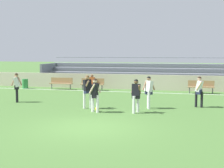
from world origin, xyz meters
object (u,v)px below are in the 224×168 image
object	(u,v)px
bench_far_right	(92,83)
player_dark_pressing_high	(136,93)
bench_centre_sideline	(201,86)
player_dark_wide_right	(95,92)
player_white_wide_left	(149,89)
bench_far_left	(61,82)
soccer_ball	(97,109)
spectator_seated	(92,81)
player_white_deep_cover	(17,85)
trash_bin	(25,84)
bleacher_stand	(146,74)
player_dark_trailing_run	(87,89)
player_white_overlapping	(199,89)

from	to	relation	value
bench_far_right	player_dark_pressing_high	world-z (taller)	player_dark_pressing_high
bench_centre_sideline	player_dark_wide_right	distance (m)	10.01
player_white_wide_left	bench_far_left	bearing A→B (deg)	138.34
soccer_ball	spectator_seated	bearing A→B (deg)	109.42
player_white_wide_left	player_dark_pressing_high	xyz separation A→B (m)	(-0.42, -1.33, -0.03)
player_white_deep_cover	soccer_ball	xyz separation A→B (m)	(5.32, -1.63, -0.89)
player_dark_wide_right	player_white_deep_cover	xyz separation A→B (m)	(-5.30, 1.89, 0.04)
bench_far_right	player_dark_wide_right	world-z (taller)	player_dark_wide_right
trash_bin	soccer_ball	world-z (taller)	trash_bin
trash_bin	player_dark_pressing_high	world-z (taller)	player_dark_pressing_high
bleacher_stand	player_dark_trailing_run	size ratio (longest dim) A/B	10.45
trash_bin	bench_far_right	bearing A→B (deg)	2.45
bench_centre_sideline	player_dark_pressing_high	size ratio (longest dim) A/B	1.12
player_white_deep_cover	bench_far_right	bearing A→B (deg)	70.10
player_dark_wide_right	bench_centre_sideline	bearing A→B (deg)	59.24
bench_centre_sideline	player_white_deep_cover	distance (m)	12.40
player_dark_wide_right	player_white_overlapping	xyz separation A→B (m)	(4.85, 2.68, -0.01)
bleacher_stand	player_dark_trailing_run	distance (m)	11.43
bench_far_right	player_white_wide_left	size ratio (longest dim) A/B	1.09
trash_bin	player_white_deep_cover	world-z (taller)	player_white_deep_cover
player_dark_trailing_run	bench_centre_sideline	bearing A→B (deg)	52.93
trash_bin	spectator_seated	distance (m)	5.57
spectator_seated	soccer_ball	bearing A→B (deg)	-70.58
player_dark_pressing_high	player_white_wide_left	bearing A→B (deg)	72.33
bench_far_left	player_white_deep_cover	distance (m)	6.72
bench_far_left	player_dark_wide_right	xyz separation A→B (m)	(5.42, -8.59, 0.42)
soccer_ball	bench_far_left	bearing A→B (deg)	123.17
bench_centre_sideline	player_white_overlapping	bearing A→B (deg)	-92.53
bench_far_right	player_white_wide_left	world-z (taller)	player_white_wide_left
bleacher_stand	bench_far_left	bearing A→B (deg)	-148.99
bench_far_left	spectator_seated	distance (m)	2.56
bench_far_left	player_white_deep_cover	xyz separation A→B (m)	(0.12, -6.71, 0.46)
player_white_overlapping	bench_centre_sideline	bearing A→B (deg)	87.47
spectator_seated	player_dark_pressing_high	bearing A→B (deg)	-59.47
player_white_deep_cover	player_dark_pressing_high	size ratio (longest dim) A/B	1.04
player_dark_pressing_high	player_white_deep_cover	bearing A→B (deg)	167.98
bench_far_right	player_dark_trailing_run	distance (m)	8.00
bench_far_left	player_dark_wide_right	bearing A→B (deg)	-57.75
player_dark_pressing_high	soccer_ball	bearing A→B (deg)	-177.31
bench_far_right	spectator_seated	xyz separation A→B (m)	(0.00, -0.12, 0.16)
bleacher_stand	player_white_deep_cover	xyz separation A→B (m)	(-5.98, -10.37, -0.02)
bench_centre_sideline	player_white_wide_left	distance (m)	7.46
bleacher_stand	bench_centre_sideline	distance (m)	5.78
spectator_seated	player_dark_trailing_run	distance (m)	7.88
bench_far_right	player_white_deep_cover	world-z (taller)	player_white_deep_cover
trash_bin	player_dark_trailing_run	bearing A→B (deg)	-43.88
bleacher_stand	player_dark_wide_right	size ratio (longest dim) A/B	11.00
bench_centre_sideline	trash_bin	xyz separation A→B (m)	(-13.54, -0.24, -0.17)
player_white_wide_left	player_dark_pressing_high	bearing A→B (deg)	-107.67
spectator_seated	soccer_ball	distance (m)	8.73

